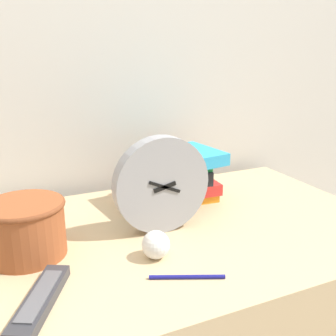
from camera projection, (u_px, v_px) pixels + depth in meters
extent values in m
cube|color=beige|center=(74.00, 42.00, 1.15)|extent=(6.00, 0.04, 2.40)
cylinder|color=#99999E|center=(161.00, 184.00, 0.94)|extent=(0.24, 0.04, 0.24)
cylinder|color=silver|center=(163.00, 186.00, 0.93)|extent=(0.21, 0.01, 0.21)
cube|color=black|center=(165.00, 187.00, 0.92)|extent=(0.06, 0.01, 0.02)
cube|color=black|center=(165.00, 187.00, 0.92)|extent=(0.08, 0.01, 0.04)
cylinder|color=black|center=(165.00, 187.00, 0.92)|extent=(0.01, 0.00, 0.01)
cube|color=orange|center=(174.00, 197.00, 1.15)|extent=(0.24, 0.14, 0.02)
cube|color=red|center=(173.00, 186.00, 1.16)|extent=(0.25, 0.18, 0.03)
cube|color=#232328|center=(174.00, 177.00, 1.13)|extent=(0.21, 0.14, 0.04)
cube|color=green|center=(174.00, 164.00, 1.14)|extent=(0.21, 0.16, 0.02)
cube|color=#2D9ED1|center=(178.00, 158.00, 1.10)|extent=(0.25, 0.21, 0.03)
cylinder|color=#994C28|center=(26.00, 229.00, 0.83)|extent=(0.16, 0.16, 0.12)
torus|color=brown|center=(23.00, 205.00, 0.82)|extent=(0.17, 0.17, 0.01)
cube|color=#333338|center=(40.00, 300.00, 0.68)|extent=(0.13, 0.20, 0.02)
cube|color=#59595E|center=(40.00, 295.00, 0.68)|extent=(0.10, 0.15, 0.00)
sphere|color=white|center=(156.00, 245.00, 0.83)|extent=(0.06, 0.06, 0.06)
cylinder|color=navy|center=(187.00, 277.00, 0.76)|extent=(0.14, 0.07, 0.01)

